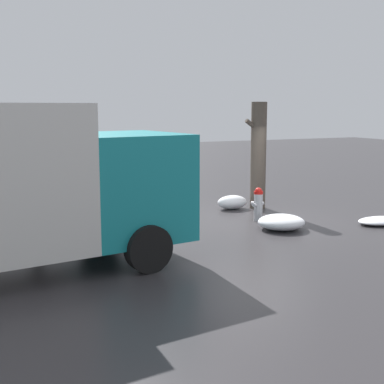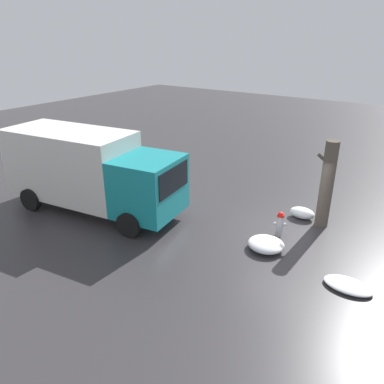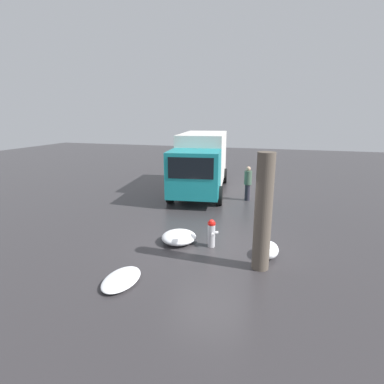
{
  "view_description": "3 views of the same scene",
  "coord_description": "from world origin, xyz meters",
  "views": [
    {
      "loc": [
        7.58,
        12.08,
        3.06
      ],
      "look_at": [
        2.65,
        1.47,
        1.18
      ],
      "focal_mm": 50.0,
      "sensor_mm": 36.0,
      "label": 1
    },
    {
      "loc": [
        -4.01,
        11.16,
        6.53
      ],
      "look_at": [
        2.88,
        1.19,
        1.37
      ],
      "focal_mm": 35.0,
      "sensor_mm": 36.0,
      "label": 2
    },
    {
      "loc": [
        -8.67,
        -1.96,
        4.09
      ],
      "look_at": [
        3.74,
        1.77,
        0.75
      ],
      "focal_mm": 28.0,
      "sensor_mm": 36.0,
      "label": 3
    }
  ],
  "objects": [
    {
      "name": "delivery_truck",
      "position": [
        6.99,
        2.21,
        1.69
      ],
      "size": [
        7.39,
        3.36,
        3.12
      ],
      "rotation": [
        0.0,
        0.0,
        1.71
      ],
      "color": "teal",
      "rests_on": "ground_plane"
    },
    {
      "name": "pedestrian",
      "position": [
        5.76,
        -0.47,
        0.92
      ],
      "size": [
        0.37,
        0.37,
        1.69
      ],
      "rotation": [
        0.0,
        0.0,
        0.28
      ],
      "color": "#23232D",
      "rests_on": "ground_plane"
    },
    {
      "name": "snow_pile_by_hydrant",
      "position": [
        -0.19,
        -1.78,
        0.21
      ],
      "size": [
        0.95,
        0.6,
        0.42
      ],
      "color": "white",
      "rests_on": "ground_plane"
    },
    {
      "name": "snow_pile_curbside",
      "position": [
        -2.73,
        1.68,
        0.09
      ],
      "size": [
        1.34,
        0.84,
        0.17
      ],
      "color": "white",
      "rests_on": "ground_plane"
    },
    {
      "name": "ground_plane",
      "position": [
        0.0,
        0.0,
        0.0
      ],
      "size": [
        60.0,
        60.0,
        0.0
      ],
      "primitive_type": "plane",
      "color": "#333033"
    },
    {
      "name": "snow_pile_by_tree",
      "position": [
        0.0,
        1.1,
        0.19
      ],
      "size": [
        1.19,
        1.12,
        0.37
      ],
      "color": "white",
      "rests_on": "ground_plane"
    },
    {
      "name": "tree_trunk",
      "position": [
        -0.97,
        -1.6,
        1.61
      ],
      "size": [
        0.71,
        0.46,
        3.2
      ],
      "color": "brown",
      "rests_on": "ground_plane"
    },
    {
      "name": "fire_hydrant",
      "position": [
        0.0,
        -0.0,
        0.47
      ],
      "size": [
        0.44,
        0.35,
        0.91
      ],
      "rotation": [
        0.0,
        0.0,
        5.1
      ],
      "color": "#B7B7BC",
      "rests_on": "ground_plane"
    }
  ]
}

